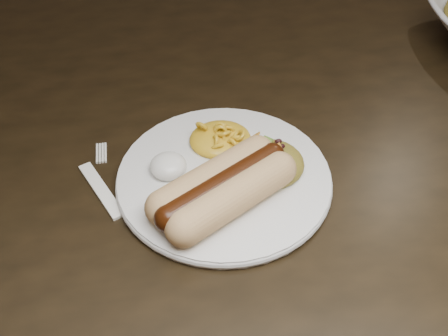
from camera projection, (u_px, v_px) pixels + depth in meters
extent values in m
cube|color=black|center=(283.00, 139.00, 0.71)|extent=(1.60, 0.90, 0.04)
cylinder|color=silver|center=(224.00, 178.00, 0.62)|extent=(0.28, 0.28, 0.01)
cylinder|color=#E0BD68|center=(226.00, 198.00, 0.56)|extent=(0.14, 0.10, 0.04)
cylinder|color=#E0BD68|center=(221.00, 177.00, 0.58)|extent=(0.14, 0.10, 0.04)
cylinder|color=#481C07|center=(223.00, 185.00, 0.57)|extent=(0.14, 0.10, 0.03)
ellipsoid|color=gold|center=(220.00, 133.00, 0.65)|extent=(0.09, 0.09, 0.03)
ellipsoid|color=white|center=(168.00, 163.00, 0.61)|extent=(0.06, 0.06, 0.03)
ellipsoid|color=#A86D23|center=(269.00, 161.00, 0.62)|extent=(0.09, 0.08, 0.03)
cube|color=white|center=(101.00, 190.00, 0.61)|extent=(0.08, 0.15, 0.00)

